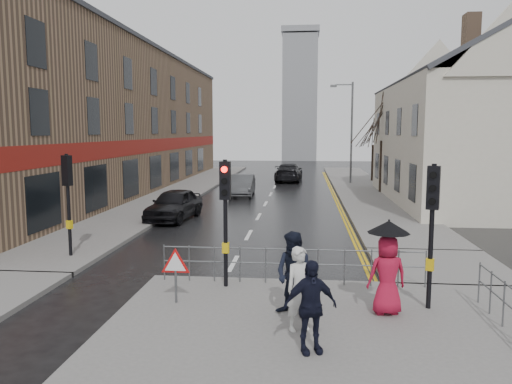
% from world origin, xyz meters
% --- Properties ---
extents(ground, '(120.00, 120.00, 0.00)m').
position_xyz_m(ground, '(0.00, 0.00, 0.00)').
color(ground, black).
rests_on(ground, ground).
extents(near_pavement, '(10.00, 9.00, 0.14)m').
position_xyz_m(near_pavement, '(3.00, -3.50, 0.07)').
color(near_pavement, '#605E5B').
rests_on(near_pavement, ground).
extents(left_pavement, '(4.00, 44.00, 0.14)m').
position_xyz_m(left_pavement, '(-6.50, 23.00, 0.07)').
color(left_pavement, '#605E5B').
rests_on(left_pavement, ground).
extents(right_pavement, '(4.00, 40.00, 0.14)m').
position_xyz_m(right_pavement, '(6.50, 25.00, 0.07)').
color(right_pavement, '#605E5B').
rests_on(right_pavement, ground).
extents(pavement_bridge_right, '(4.00, 4.20, 0.14)m').
position_xyz_m(pavement_bridge_right, '(6.50, 3.00, 0.07)').
color(pavement_bridge_right, '#605E5B').
rests_on(pavement_bridge_right, ground).
extents(building_left_terrace, '(8.00, 42.00, 10.00)m').
position_xyz_m(building_left_terrace, '(-12.00, 22.00, 5.00)').
color(building_left_terrace, '#82634B').
rests_on(building_left_terrace, ground).
extents(building_right_cream, '(9.00, 16.40, 10.10)m').
position_xyz_m(building_right_cream, '(12.00, 18.00, 4.78)').
color(building_right_cream, beige).
rests_on(building_right_cream, ground).
extents(church_tower, '(5.00, 5.00, 18.00)m').
position_xyz_m(church_tower, '(1.50, 62.00, 9.00)').
color(church_tower, gray).
rests_on(church_tower, ground).
extents(traffic_signal_near_left, '(0.28, 0.27, 3.40)m').
position_xyz_m(traffic_signal_near_left, '(0.20, 0.20, 2.46)').
color(traffic_signal_near_left, black).
rests_on(traffic_signal_near_left, near_pavement).
extents(traffic_signal_near_right, '(0.34, 0.33, 3.40)m').
position_xyz_m(traffic_signal_near_right, '(5.20, -1.00, 2.46)').
color(traffic_signal_near_right, black).
rests_on(traffic_signal_near_right, near_pavement).
extents(traffic_signal_far_left, '(0.34, 0.33, 3.40)m').
position_xyz_m(traffic_signal_far_left, '(-5.50, 3.00, 2.46)').
color(traffic_signal_far_left, black).
rests_on(traffic_signal_far_left, left_pavement).
extents(guard_railing_front, '(7.14, 0.04, 1.00)m').
position_xyz_m(guard_railing_front, '(1.95, 0.60, 0.86)').
color(guard_railing_front, '#595B5E').
rests_on(guard_railing_front, near_pavement).
extents(warning_sign, '(0.80, 0.07, 1.35)m').
position_xyz_m(warning_sign, '(-0.80, -1.21, 1.04)').
color(warning_sign, '#595B5E').
rests_on(warning_sign, near_pavement).
extents(street_lamp, '(1.83, 0.25, 8.00)m').
position_xyz_m(street_lamp, '(5.82, 28.00, 4.71)').
color(street_lamp, '#595B5E').
rests_on(street_lamp, right_pavement).
extents(tree_near, '(2.40, 2.40, 6.58)m').
position_xyz_m(tree_near, '(7.50, 22.00, 5.14)').
color(tree_near, black).
rests_on(tree_near, right_pavement).
extents(tree_far, '(2.40, 2.40, 5.64)m').
position_xyz_m(tree_far, '(8.00, 30.00, 4.42)').
color(tree_far, black).
rests_on(tree_far, right_pavement).
extents(pedestrian_a, '(0.77, 0.70, 1.77)m').
position_xyz_m(pedestrian_a, '(2.20, -2.58, 1.03)').
color(pedestrian_a, silver).
rests_on(pedestrian_a, near_pavement).
extents(pedestrian_b, '(1.17, 1.08, 1.92)m').
position_xyz_m(pedestrian_b, '(2.07, -1.81, 1.10)').
color(pedestrian_b, black).
rests_on(pedestrian_b, near_pavement).
extents(pedestrian_with_umbrella, '(0.98, 0.96, 2.15)m').
position_xyz_m(pedestrian_with_umbrella, '(4.16, -1.46, 1.29)').
color(pedestrian_with_umbrella, '#A81330').
rests_on(pedestrian_with_umbrella, near_pavement).
extents(pedestrian_d, '(1.12, 0.74, 1.77)m').
position_xyz_m(pedestrian_d, '(2.40, -3.62, 1.02)').
color(pedestrian_d, black).
rests_on(pedestrian_d, near_pavement).
extents(car_parked, '(2.26, 4.57, 1.50)m').
position_xyz_m(car_parked, '(-4.00, 10.76, 0.75)').
color(car_parked, black).
rests_on(car_parked, ground).
extents(car_mid, '(1.62, 4.32, 1.41)m').
position_xyz_m(car_mid, '(-1.83, 20.01, 0.70)').
color(car_mid, '#404245').
rests_on(car_mid, ground).
extents(car_far, '(2.39, 5.43, 1.55)m').
position_xyz_m(car_far, '(0.94, 30.03, 0.77)').
color(car_far, black).
rests_on(car_far, ground).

